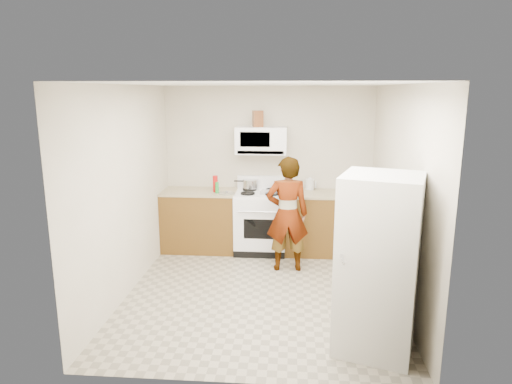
# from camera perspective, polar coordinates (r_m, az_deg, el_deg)

# --- Properties ---
(floor) EXTENTS (3.60, 3.60, 0.00)m
(floor) POSITION_cam_1_polar(r_m,az_deg,el_deg) (5.76, 0.51, -12.39)
(floor) COLOR gray
(floor) RESTS_ON ground
(back_wall) EXTENTS (3.20, 0.02, 2.50)m
(back_wall) POSITION_cam_1_polar(r_m,az_deg,el_deg) (7.10, 1.56, 3.02)
(back_wall) COLOR beige
(back_wall) RESTS_ON floor
(right_wall) EXTENTS (0.02, 3.60, 2.50)m
(right_wall) POSITION_cam_1_polar(r_m,az_deg,el_deg) (5.48, 17.37, -0.45)
(right_wall) COLOR beige
(right_wall) RESTS_ON floor
(cabinet_left) EXTENTS (1.12, 0.62, 0.90)m
(cabinet_left) POSITION_cam_1_polar(r_m,az_deg,el_deg) (7.12, -7.01, -3.65)
(cabinet_left) COLOR brown
(cabinet_left) RESTS_ON floor
(counter_left) EXTENTS (1.14, 0.64, 0.03)m
(counter_left) POSITION_cam_1_polar(r_m,az_deg,el_deg) (7.01, -7.11, 0.02)
(counter_left) COLOR tan
(counter_left) RESTS_ON cabinet_left
(cabinet_right) EXTENTS (0.80, 0.62, 0.90)m
(cabinet_right) POSITION_cam_1_polar(r_m,az_deg,el_deg) (6.99, 6.98, -3.96)
(cabinet_right) COLOR brown
(cabinet_right) RESTS_ON floor
(counter_right) EXTENTS (0.82, 0.64, 0.03)m
(counter_right) POSITION_cam_1_polar(r_m,az_deg,el_deg) (6.87, 7.08, -0.22)
(counter_right) COLOR tan
(counter_right) RESTS_ON cabinet_right
(gas_range) EXTENTS (0.76, 0.65, 1.13)m
(gas_range) POSITION_cam_1_polar(r_m,az_deg,el_deg) (6.98, 0.56, -3.59)
(gas_range) COLOR white
(gas_range) RESTS_ON floor
(microwave) EXTENTS (0.76, 0.38, 0.40)m
(microwave) POSITION_cam_1_polar(r_m,az_deg,el_deg) (6.87, 0.66, 6.49)
(microwave) COLOR white
(microwave) RESTS_ON back_wall
(person) EXTENTS (0.61, 0.43, 1.58)m
(person) POSITION_cam_1_polar(r_m,az_deg,el_deg) (6.20, 3.93, -2.77)
(person) COLOR tan
(person) RESTS_ON floor
(fridge) EXTENTS (0.88, 0.88, 1.70)m
(fridge) POSITION_cam_1_polar(r_m,az_deg,el_deg) (4.44, 15.02, -8.72)
(fridge) COLOR white
(fridge) RESTS_ON floor
(kettle) EXTENTS (0.15, 0.15, 0.16)m
(kettle) POSITION_cam_1_polar(r_m,az_deg,el_deg) (7.07, 6.74, 0.95)
(kettle) COLOR silver
(kettle) RESTS_ON counter_right
(jug) EXTENTS (0.17, 0.17, 0.24)m
(jug) POSITION_cam_1_polar(r_m,az_deg,el_deg) (6.82, 0.23, 9.14)
(jug) COLOR #5E3116
(jug) RESTS_ON microwave
(saucepan) EXTENTS (0.28, 0.28, 0.13)m
(saucepan) POSITION_cam_1_polar(r_m,az_deg,el_deg) (7.04, -0.68, 1.02)
(saucepan) COLOR #B7B8BC
(saucepan) RESTS_ON gas_range
(tray) EXTENTS (0.28, 0.22, 0.05)m
(tray) POSITION_cam_1_polar(r_m,az_deg,el_deg) (6.75, 1.66, -0.04)
(tray) COLOR silver
(tray) RESTS_ON gas_range
(bottle_spray) EXTENTS (0.10, 0.10, 0.25)m
(bottle_spray) POSITION_cam_1_polar(r_m,az_deg,el_deg) (6.87, -5.11, 1.02)
(bottle_spray) COLOR #B90F0D
(bottle_spray) RESTS_ON counter_left
(bottle_hot_sauce) EXTENTS (0.07, 0.07, 0.16)m
(bottle_hot_sauce) POSITION_cam_1_polar(r_m,az_deg,el_deg) (6.89, -5.10, 0.70)
(bottle_hot_sauce) COLOR orange
(bottle_hot_sauce) RESTS_ON counter_left
(bottle_green_cap) EXTENTS (0.05, 0.05, 0.17)m
(bottle_green_cap) POSITION_cam_1_polar(r_m,az_deg,el_deg) (6.80, -4.89, 0.55)
(bottle_green_cap) COLOR #198A2F
(bottle_green_cap) RESTS_ON counter_left
(pot_lid) EXTENTS (0.32, 0.32, 0.01)m
(pot_lid) POSITION_cam_1_polar(r_m,az_deg,el_deg) (6.77, -3.70, -0.15)
(pot_lid) COLOR silver
(pot_lid) RESTS_ON counter_left
(broom) EXTENTS (0.23, 0.18, 1.23)m
(broom) POSITION_cam_1_polar(r_m,az_deg,el_deg) (6.25, 15.49, -4.71)
(broom) COLOR white
(broom) RESTS_ON floor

